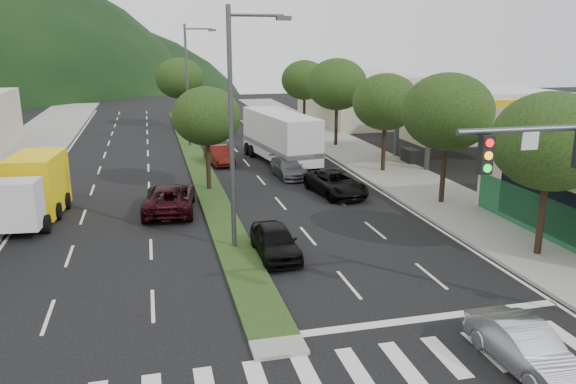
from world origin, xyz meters
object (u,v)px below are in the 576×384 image
object	(u,v)px
tree_med_far	(179,78)
suv_maroon	(170,198)
tree_r_d	(337,84)
car_queue_d	(336,183)
streetlight_mid	(190,79)
sedan_silver	(524,347)
tree_r_b	(448,112)
tree_r_c	(386,102)
car_queue_c	(219,155)
tree_med_near	(206,116)
tree_r_a	(551,142)
car_queue_b	(288,168)
box_truck	(34,190)
motorhome	(280,136)
tree_r_e	(304,80)
streetlight_near	(236,119)
car_queue_a	(275,241)

from	to	relation	value
tree_med_far	suv_maroon	distance (m)	30.29
tree_r_d	car_queue_d	distance (m)	16.22
tree_med_far	streetlight_mid	distance (m)	11.02
car_queue_d	sedan_silver	bearing A→B (deg)	-100.19
streetlight_mid	tree_r_b	bearing A→B (deg)	-60.68
tree_r_c	car_queue_c	size ratio (longest dim) A/B	1.61
tree_r_d	tree_med_near	distance (m)	16.99
tree_med_near	suv_maroon	distance (m)	5.89
tree_r_a	car_queue_b	distance (m)	18.01
sedan_silver	box_truck	size ratio (longest dim) A/B	0.59
tree_r_d	motorhome	size ratio (longest dim) A/B	0.73
tree_med_far	sedan_silver	bearing A→B (deg)	-82.44
tree_med_far	tree_r_c	bearing A→B (deg)	-63.43
box_truck	tree_r_e	bearing A→B (deg)	-123.79
suv_maroon	car_queue_d	distance (m)	9.54
tree_r_c	sedan_silver	size ratio (longest dim) A/B	1.68
streetlight_near	sedan_silver	xyz separation A→B (m)	(6.03, -11.00, -4.95)
tree_r_b	tree_med_far	distance (m)	34.18
streetlight_near	sedan_silver	bearing A→B (deg)	-61.27
car_queue_c	box_truck	world-z (taller)	box_truck
tree_r_e	car_queue_a	size ratio (longest dim) A/B	1.71
tree_r_a	car_queue_b	xyz separation A→B (m)	(-6.58, 16.23, -4.21)
tree_r_e	car_queue_b	bearing A→B (deg)	-108.40
car_queue_c	tree_r_b	bearing A→B (deg)	-59.07
tree_med_near	tree_med_far	xyz separation A→B (m)	(0.00, 26.00, 0.58)
suv_maroon	car_queue_a	xyz separation A→B (m)	(3.95, -7.47, -0.08)
sedan_silver	box_truck	bearing A→B (deg)	129.24
suv_maroon	car_queue_a	world-z (taller)	suv_maroon
tree_med_near	car_queue_d	bearing A→B (deg)	-21.52
streetlight_near	tree_med_near	bearing A→B (deg)	91.18
sedan_silver	tree_med_near	bearing A→B (deg)	104.77
tree_med_near	box_truck	bearing A→B (deg)	-158.89
streetlight_mid	car_queue_c	size ratio (longest dim) A/B	2.49
car_queue_b	streetlight_mid	bearing A→B (deg)	108.24
tree_r_a	tree_med_far	world-z (taller)	tree_med_far
tree_med_far	car_queue_c	size ratio (longest dim) A/B	1.73
streetlight_near	car_queue_b	distance (m)	14.20
tree_r_e	box_truck	world-z (taller)	tree_r_e
tree_med_far	car_queue_d	world-z (taller)	tree_med_far
box_truck	streetlight_mid	bearing A→B (deg)	-110.77
tree_r_e	suv_maroon	bearing A→B (deg)	-119.18
car_queue_a	motorhome	size ratio (longest dim) A/B	0.40
tree_med_far	car_queue_b	distance (m)	24.77
tree_r_b	tree_r_e	size ratio (longest dim) A/B	1.03
suv_maroon	tree_r_a	bearing A→B (deg)	151.21
tree_med_near	tree_med_far	size ratio (longest dim) A/B	0.87
streetlight_near	car_queue_a	world-z (taller)	streetlight_near
suv_maroon	car_queue_a	bearing A→B (deg)	124.09
suv_maroon	car_queue_d	xyz separation A→B (m)	(9.48, 1.12, -0.06)
tree_r_a	car_queue_a	xyz separation A→B (m)	(-10.50, 2.65, -4.15)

